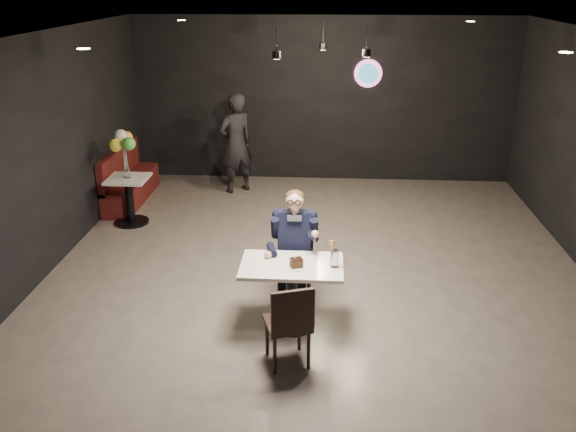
# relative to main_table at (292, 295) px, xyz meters

# --- Properties ---
(floor) EXTENTS (9.00, 9.00, 0.00)m
(floor) POSITION_rel_main_table_xyz_m (0.25, 0.86, -0.38)
(floor) COLOR gray
(floor) RESTS_ON ground
(wall_sign) EXTENTS (0.50, 0.06, 0.50)m
(wall_sign) POSITION_rel_main_table_xyz_m (1.05, 5.33, 1.62)
(wall_sign) COLOR pink
(wall_sign) RESTS_ON floor
(pendant_lights) EXTENTS (1.40, 1.20, 0.36)m
(pendant_lights) POSITION_rel_main_table_xyz_m (0.25, 2.86, 2.51)
(pendant_lights) COLOR black
(pendant_lights) RESTS_ON floor
(main_table) EXTENTS (1.10, 0.70, 0.75)m
(main_table) POSITION_rel_main_table_xyz_m (0.00, 0.00, 0.00)
(main_table) COLOR white
(main_table) RESTS_ON floor
(chair_far) EXTENTS (0.42, 0.46, 0.92)m
(chair_far) POSITION_rel_main_table_xyz_m (-0.00, 0.55, 0.09)
(chair_far) COLOR black
(chair_far) RESTS_ON floor
(chair_near) EXTENTS (0.54, 0.57, 0.92)m
(chair_near) POSITION_rel_main_table_xyz_m (-0.00, -0.69, 0.09)
(chair_near) COLOR black
(chair_near) RESTS_ON floor
(seated_man) EXTENTS (0.60, 0.80, 1.44)m
(seated_man) POSITION_rel_main_table_xyz_m (-0.00, 0.55, 0.34)
(seated_man) COLOR black
(seated_man) RESTS_ON floor
(dessert_plate) EXTENTS (0.22, 0.22, 0.01)m
(dessert_plate) POSITION_rel_main_table_xyz_m (0.05, -0.07, 0.38)
(dessert_plate) COLOR white
(dessert_plate) RESTS_ON main_table
(cake_slice) EXTENTS (0.15, 0.14, 0.09)m
(cake_slice) POSITION_rel_main_table_xyz_m (0.05, -0.08, 0.43)
(cake_slice) COLOR black
(cake_slice) RESTS_ON dessert_plate
(mint_leaf) EXTENTS (0.07, 0.04, 0.01)m
(mint_leaf) POSITION_rel_main_table_xyz_m (0.06, -0.11, 0.47)
(mint_leaf) COLOR #2D8940
(mint_leaf) RESTS_ON cake_slice
(sundae_glass) EXTENTS (0.09, 0.09, 0.19)m
(sundae_glass) POSITION_rel_main_table_xyz_m (0.46, -0.02, 0.47)
(sundae_glass) COLOR silver
(sundae_glass) RESTS_ON main_table
(wafer_cone) EXTENTS (0.08, 0.08, 0.13)m
(wafer_cone) POSITION_rel_main_table_xyz_m (0.43, -0.07, 0.62)
(wafer_cone) COLOR tan
(wafer_cone) RESTS_ON sundae_glass
(booth_bench) EXTENTS (0.46, 1.84, 0.92)m
(booth_bench) POSITION_rel_main_table_xyz_m (-3.00, 3.85, 0.09)
(booth_bench) COLOR #4E1013
(booth_bench) RESTS_ON floor
(side_table) EXTENTS (0.61, 0.61, 0.76)m
(side_table) POSITION_rel_main_table_xyz_m (-2.70, 2.85, 0.00)
(side_table) COLOR white
(side_table) RESTS_ON floor
(balloon_vase) EXTENTS (0.09, 0.09, 0.14)m
(balloon_vase) POSITION_rel_main_table_xyz_m (-2.70, 2.85, 0.44)
(balloon_vase) COLOR silver
(balloon_vase) RESTS_ON side_table
(balloon_bunch) EXTENTS (0.37, 0.37, 0.61)m
(balloon_bunch) POSITION_rel_main_table_xyz_m (-2.70, 2.85, 0.83)
(balloon_bunch) COLOR yellow
(balloon_bunch) RESTS_ON balloon_vase
(passerby) EXTENTS (0.77, 0.73, 1.77)m
(passerby) POSITION_rel_main_table_xyz_m (-1.26, 4.50, 0.51)
(passerby) COLOR black
(passerby) RESTS_ON floor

